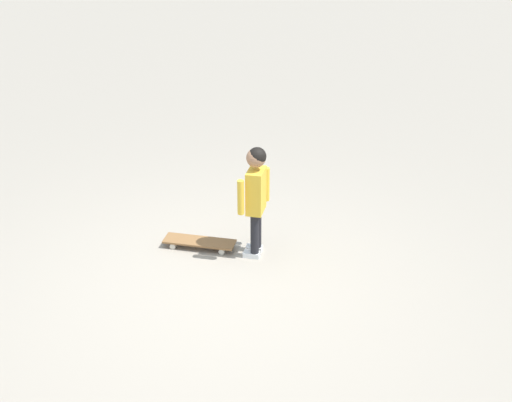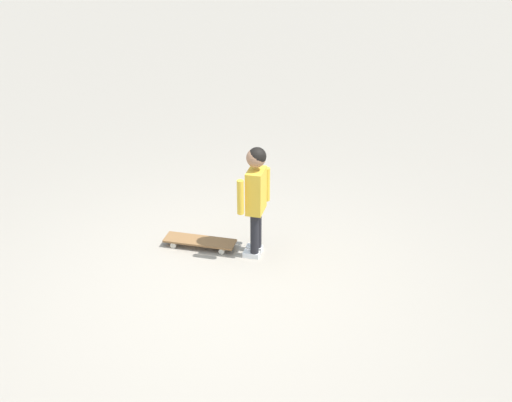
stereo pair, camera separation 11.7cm
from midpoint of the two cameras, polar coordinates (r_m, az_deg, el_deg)
ground_plane at (r=5.49m, az=-3.95°, el=-7.80°), size 50.00×50.00×0.00m
child_person at (r=5.64m, az=-0.61°, el=0.96°), size 0.29×0.32×1.06m
skateboard at (r=6.05m, az=-5.61°, el=-3.64°), size 0.70×0.34×0.07m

